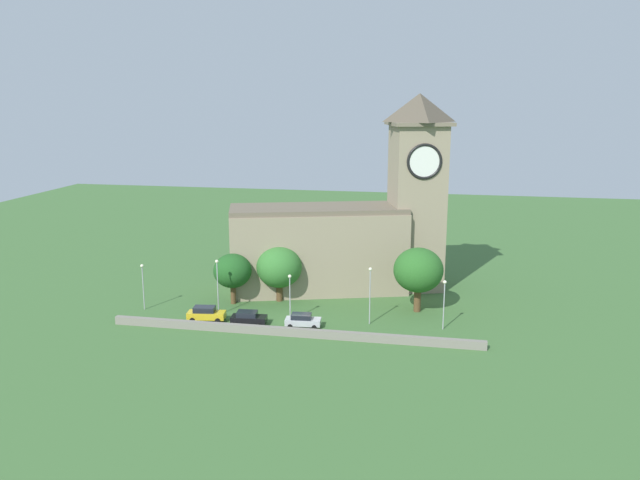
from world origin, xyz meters
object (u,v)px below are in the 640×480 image
streetlamp_central (290,290)px  tree_by_tower (418,270)px  car_yellow (206,314)px  streetlamp_east_mid (370,287)px  streetlamp_west_end (143,279)px  car_silver (303,320)px  streetlamp_east_end (444,296)px  tree_churchyard (279,267)px  streetlamp_west_mid (217,279)px  tree_riverside_west (233,271)px  church (352,229)px  car_black (248,318)px

streetlamp_central → tree_by_tower: bearing=23.7°
car_yellow → streetlamp_east_mid: (20.62, 2.86, 3.91)m
streetlamp_east_mid → streetlamp_west_end: bearing=-179.7°
car_silver → streetlamp_east_end: (17.15, 2.44, 3.39)m
tree_churchyard → streetlamp_east_mid: bearing=-27.1°
streetlamp_west_mid → streetlamp_east_mid: 19.82m
streetlamp_west_end → tree_riverside_west: (10.94, 4.70, 0.39)m
church → tree_riverside_west: church is taller
streetlamp_west_end → tree_by_tower: size_ratio=0.73×
car_yellow → car_silver: (12.58, 0.22, -0.11)m
church → tree_riverside_west: size_ratio=4.61×
streetlamp_central → tree_riverside_west: tree_riverside_west is taller
car_silver → tree_churchyard: (-5.40, 9.51, 4.00)m
car_yellow → streetlamp_east_end: streetlamp_east_end is taller
car_yellow → streetlamp_west_mid: streetlamp_west_mid is taller
church → tree_churchyard: size_ratio=4.20×
streetlamp_west_end → streetlamp_west_mid: streetlamp_west_mid is taller
streetlamp_west_end → streetlamp_central: streetlamp_west_end is taller
car_silver → streetlamp_east_mid: streetlamp_east_mid is taller
streetlamp_west_end → streetlamp_west_mid: size_ratio=0.84×
church → tree_by_tower: bearing=-40.4°
streetlamp_west_end → church: bearing=29.4°
car_black → streetlamp_east_end: (24.02, 2.90, 3.38)m
car_black → tree_by_tower: tree_by_tower is taller
tree_riverside_west → car_yellow: bearing=-99.2°
car_silver → streetlamp_west_end: size_ratio=0.72×
car_silver → tree_by_tower: tree_by_tower is taller
streetlamp_east_end → streetlamp_west_end: bearing=180.0°
streetlamp_central → tree_by_tower: 17.24m
streetlamp_central → tree_by_tower: size_ratio=0.71×
streetlamp_west_mid → tree_riverside_west: bearing=85.5°
streetlamp_east_mid → tree_riverside_west: bearing=166.9°
church → streetlamp_east_mid: size_ratio=4.42×
church → car_yellow: (-16.29, -17.37, -8.15)m
streetlamp_west_end → streetlamp_east_mid: bearing=0.3°
streetlamp_central → church: bearing=69.6°
tree_by_tower → tree_churchyard: tree_by_tower is taller
streetlamp_central → tree_by_tower: (15.73, 6.90, 1.48)m
tree_churchyard → streetlamp_central: bearing=-66.4°
streetlamp_central → car_black: bearing=-155.8°
streetlamp_central → tree_riverside_west: (-9.38, 5.43, 0.47)m
streetlamp_east_mid → church: bearing=106.6°
streetlamp_central → car_silver: bearing=-40.8°
car_yellow → tree_churchyard: (7.17, 9.73, 3.89)m
streetlamp_east_mid → streetlamp_east_end: 9.13m
streetlamp_west_end → streetlamp_east_mid: size_ratio=0.85×
church → tree_churchyard: bearing=-140.1°
car_silver → tree_riverside_west: size_ratio=0.64×
streetlamp_east_mid → tree_by_tower: bearing=46.6°
car_silver → streetlamp_east_end: 17.65m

